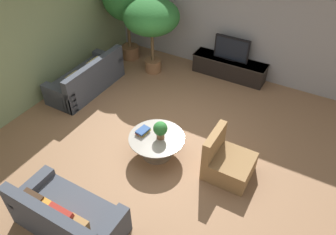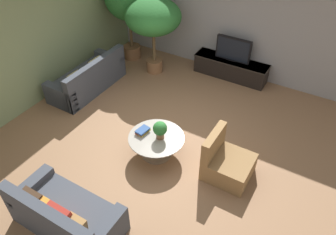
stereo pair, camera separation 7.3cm
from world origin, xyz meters
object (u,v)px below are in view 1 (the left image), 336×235
couch_near_entry (67,217)px  armchair_wicker (227,162)px  media_console (229,67)px  potted_palm_corner (152,19)px  couch_by_wall (87,79)px  coffee_table (157,142)px  potted_plant_tabletop (160,129)px  television (232,49)px

couch_near_entry → armchair_wicker: armchair_wicker is taller
media_console → potted_palm_corner: size_ratio=0.99×
potted_palm_corner → couch_by_wall: bearing=-121.0°
media_console → coffee_table: size_ratio=1.80×
potted_plant_tabletop → potted_palm_corner: bearing=124.5°
potted_palm_corner → armchair_wicker: bearing=-38.1°
television → couch_by_wall: bearing=-140.4°
armchair_wicker → couch_near_entry: bearing=143.4°
television → potted_plant_tabletop: 3.30m
couch_by_wall → armchair_wicker: armchair_wicker is taller
couch_near_entry → armchair_wicker: (1.68, 2.26, -0.02)m
armchair_wicker → potted_plant_tabletop: bearing=98.5°
couch_by_wall → armchair_wicker: 4.02m
armchair_wicker → potted_plant_tabletop: 1.33m
coffee_table → armchair_wicker: (1.33, 0.22, -0.04)m
couch_near_entry → potted_palm_corner: (-1.33, 4.62, 1.16)m
coffee_table → armchair_wicker: bearing=9.2°
couch_by_wall → potted_plant_tabletop: (2.67, -1.02, 0.35)m
coffee_table → armchair_wicker: 1.35m
couch_by_wall → potted_palm_corner: size_ratio=1.03×
couch_near_entry → potted_palm_corner: 4.95m
media_console → couch_by_wall: (-2.75, -2.27, 0.04)m
television → coffee_table: 3.36m
television → coffee_table: bearing=-92.6°
television → couch_near_entry: size_ratio=0.51×
couch_by_wall → potted_palm_corner: 2.12m
couch_by_wall → potted_plant_tabletop: size_ratio=5.51×
potted_plant_tabletop → coffee_table: bearing=-157.5°
media_console → television: (0.00, -0.00, 0.53)m
media_console → coffee_table: (-0.15, -3.32, 0.06)m
coffee_table → couch_near_entry: bearing=-99.7°
armchair_wicker → potted_palm_corner: bearing=51.9°
coffee_table → potted_plant_tabletop: potted_plant_tabletop is taller
coffee_table → armchair_wicker: size_ratio=1.22×
television → couch_near_entry: bearing=-95.3°
media_console → potted_palm_corner: (-1.83, -0.75, 1.19)m
television → couch_near_entry: 5.41m
coffee_table → potted_plant_tabletop: (0.07, 0.03, 0.34)m
coffee_table → couch_by_wall: (-2.60, 1.05, -0.02)m
media_console → coffee_table: 3.33m
television → couch_by_wall: (-2.75, -2.27, -0.49)m
coffee_table → potted_plant_tabletop: bearing=22.5°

